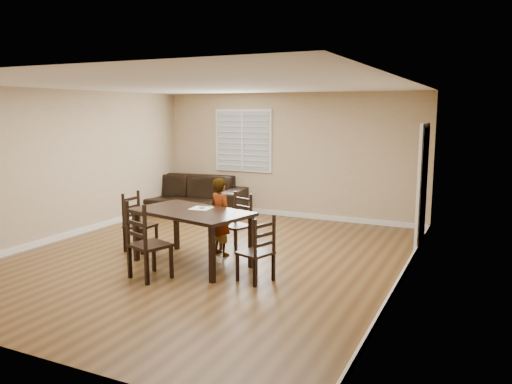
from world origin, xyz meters
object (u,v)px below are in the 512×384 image
chair_far (142,245)px  child (221,217)px  chair_near (240,224)px  chair_right (261,253)px  chair_left (135,224)px  dining_table (192,216)px  sofa (183,194)px  donut (202,207)px

chair_far → child: size_ratio=0.87×
chair_near → chair_right: chair_near is taller
chair_far → chair_left: 1.62m
chair_near → chair_right: size_ratio=1.03×
chair_near → chair_far: size_ratio=0.87×
chair_far → chair_right: (1.53, 0.60, -0.08)m
dining_table → sofa: sofa is taller
dining_table → chair_near: size_ratio=2.06×
chair_left → child: 1.51m
dining_table → chair_near: 1.16m
dining_table → donut: 0.23m
chair_right → donut: (-1.23, 0.51, 0.44)m
chair_near → chair_left: (-1.58, -0.81, 0.01)m
sofa → donut: bearing=-59.4°
dining_table → chair_near: chair_near is taller
dining_table → chair_right: 1.38m
donut → chair_far: bearing=-104.9°
chair_far → chair_near: bearing=-84.7°
chair_far → child: 1.60m
chair_near → chair_right: 1.75m
chair_right → sofa: (-3.63, 3.57, 0.00)m
child → donut: child is taller
chair_left → sofa: bearing=20.2°
chair_far → chair_right: bearing=-139.3°
donut → chair_left: bearing=176.3°
child → chair_right: bearing=165.4°
chair_far → chair_left: size_ratio=1.12×
chair_far → donut: size_ratio=12.03×
chair_right → sofa: bearing=-115.3°
child → donut: size_ratio=13.84×
chair_far → chair_left: chair_far is taller
chair_near → donut: (-0.20, -0.90, 0.42)m
dining_table → donut: bearing=83.7°
sofa → chair_left: bearing=-78.5°
child → sofa: size_ratio=0.44×
donut → sofa: 3.92m
dining_table → chair_far: (-0.23, -0.92, -0.25)m
chair_right → child: 1.51m
chair_near → donut: chair_near is taller
chair_near → child: (-0.12, -0.46, 0.20)m
chair_left → chair_right: chair_left is taller
chair_near → sofa: bearing=158.2°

